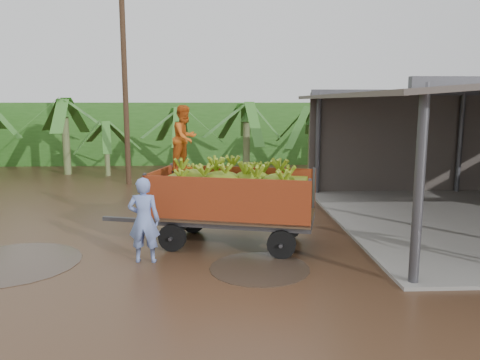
# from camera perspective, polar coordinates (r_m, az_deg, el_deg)

# --- Properties ---
(ground) EXTENTS (100.00, 100.00, 0.00)m
(ground) POSITION_cam_1_polar(r_m,az_deg,el_deg) (13.05, -8.81, -6.81)
(ground) COLOR black
(ground) RESTS_ON ground
(hedge_north) EXTENTS (22.00, 3.00, 3.60)m
(hedge_north) POSITION_cam_1_polar(r_m,az_deg,el_deg) (28.71, -9.46, 5.70)
(hedge_north) COLOR #2D661E
(hedge_north) RESTS_ON ground
(banana_trailer) EXTENTS (5.75, 2.92, 3.56)m
(banana_trailer) POSITION_cam_1_polar(r_m,az_deg,el_deg) (11.93, -1.05, -1.99)
(banana_trailer) COLOR #BB3E1A
(banana_trailer) RESTS_ON ground
(man_blue) EXTENTS (0.73, 0.49, 1.97)m
(man_blue) POSITION_cam_1_polar(r_m,az_deg,el_deg) (10.88, -11.63, -4.81)
(man_blue) COLOR #6E86C9
(man_blue) RESTS_ON ground
(utility_pole) EXTENTS (1.20, 0.24, 8.68)m
(utility_pole) POSITION_cam_1_polar(r_m,az_deg,el_deg) (21.35, -13.84, 11.27)
(utility_pole) COLOR #47301E
(utility_pole) RESTS_ON ground
(banana_plants) EXTENTS (23.95, 20.14, 4.04)m
(banana_plants) POSITION_cam_1_polar(r_m,az_deg,el_deg) (21.72, -18.83, 4.25)
(banana_plants) COLOR #2D661E
(banana_plants) RESTS_ON ground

